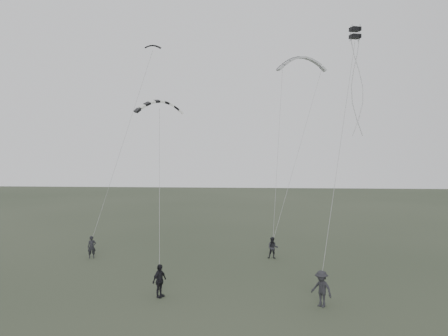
# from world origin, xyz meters

# --- Properties ---
(ground) EXTENTS (140.00, 140.00, 0.00)m
(ground) POSITION_xyz_m (0.00, 0.00, 0.00)
(ground) COLOR #2F3A27
(ground) RESTS_ON ground
(flyer_left) EXTENTS (0.68, 0.57, 1.59)m
(flyer_left) POSITION_xyz_m (-8.54, 6.14, 0.79)
(flyer_left) COLOR black
(flyer_left) RESTS_ON ground
(flyer_right) EXTENTS (0.79, 0.63, 1.54)m
(flyer_right) POSITION_xyz_m (4.41, 6.97, 0.77)
(flyer_right) COLOR #232428
(flyer_right) RESTS_ON ground
(flyer_center) EXTENTS (0.84, 1.10, 1.73)m
(flyer_center) POSITION_xyz_m (-1.80, -1.85, 0.87)
(flyer_center) COLOR black
(flyer_center) RESTS_ON ground
(flyer_far) EXTENTS (1.29, 1.27, 1.78)m
(flyer_far) POSITION_xyz_m (6.44, -2.63, 0.89)
(flyer_far) COLOR #222227
(flyer_far) RESTS_ON ground
(kite_dark_small) EXTENTS (1.34, 0.67, 0.55)m
(kite_dark_small) POSITION_xyz_m (-5.14, 10.80, 16.19)
(kite_dark_small) COLOR black
(kite_dark_small) RESTS_ON flyer_left
(kite_pale_large) EXTENTS (4.44, 1.95, 1.86)m
(kite_pale_large) POSITION_xyz_m (7.12, 14.20, 15.76)
(kite_pale_large) COLOR #A5A7AA
(kite_pale_large) RESTS_ON flyer_right
(kite_striped) EXTENTS (3.49, 2.30, 1.43)m
(kite_striped) POSITION_xyz_m (-3.45, 5.61, 11.09)
(kite_striped) COLOR black
(kite_striped) RESTS_ON flyer_center
(kite_box) EXTENTS (0.72, 0.74, 0.70)m
(kite_box) POSITION_xyz_m (9.25, 3.49, 14.92)
(kite_box) COLOR black
(kite_box) RESTS_ON flyer_far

